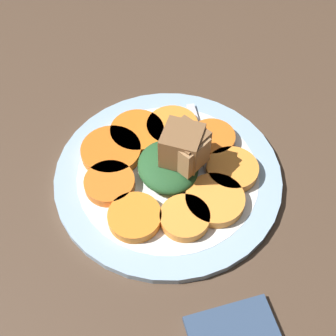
# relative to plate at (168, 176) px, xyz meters

# --- Properties ---
(table_slab) EXTENTS (1.20, 1.20, 0.02)m
(table_slab) POSITION_rel_plate_xyz_m (0.00, 0.00, -0.02)
(table_slab) COLOR #4C3828
(table_slab) RESTS_ON ground
(plate) EXTENTS (0.28, 0.28, 0.01)m
(plate) POSITION_rel_plate_xyz_m (0.00, 0.00, 0.00)
(plate) COLOR #99B7D1
(plate) RESTS_ON table_slab
(carrot_slice_0) EXTENTS (0.06, 0.06, 0.01)m
(carrot_slice_0) POSITION_rel_plate_xyz_m (-0.07, 0.00, 0.01)
(carrot_slice_0) COLOR orange
(carrot_slice_0) RESTS_ON plate
(carrot_slice_1) EXTENTS (0.07, 0.07, 0.01)m
(carrot_slice_1) POSITION_rel_plate_xyz_m (-0.06, -0.04, 0.01)
(carrot_slice_1) COLOR orange
(carrot_slice_1) RESTS_ON plate
(carrot_slice_2) EXTENTS (0.06, 0.06, 0.01)m
(carrot_slice_2) POSITION_rel_plate_xyz_m (-0.02, -0.07, 0.01)
(carrot_slice_2) COLOR orange
(carrot_slice_2) RESTS_ON plate
(carrot_slice_3) EXTENTS (0.06, 0.06, 0.01)m
(carrot_slice_3) POSITION_rel_plate_xyz_m (0.03, -0.07, 0.01)
(carrot_slice_3) COLOR orange
(carrot_slice_3) RESTS_ON plate
(carrot_slice_4) EXTENTS (0.07, 0.07, 0.01)m
(carrot_slice_4) POSITION_rel_plate_xyz_m (0.06, -0.02, 0.01)
(carrot_slice_4) COLOR orange
(carrot_slice_4) RESTS_ON plate
(carrot_slice_5) EXTENTS (0.07, 0.07, 0.01)m
(carrot_slice_5) POSITION_rel_plate_xyz_m (0.07, 0.02, 0.01)
(carrot_slice_5) COLOR orange
(carrot_slice_5) RESTS_ON plate
(carrot_slice_6) EXTENTS (0.07, 0.07, 0.01)m
(carrot_slice_6) POSITION_rel_plate_xyz_m (0.05, 0.06, 0.01)
(carrot_slice_6) COLOR orange
(carrot_slice_6) RESTS_ON plate
(carrot_slice_7) EXTENTS (0.06, 0.06, 0.01)m
(carrot_slice_7) POSITION_rel_plate_xyz_m (-0.00, 0.07, 0.01)
(carrot_slice_7) COLOR orange
(carrot_slice_7) RESTS_ON plate
(carrot_slice_8) EXTENTS (0.06, 0.06, 0.01)m
(carrot_slice_8) POSITION_rel_plate_xyz_m (-0.05, 0.05, 0.01)
(carrot_slice_8) COLOR orange
(carrot_slice_8) RESTS_ON plate
(center_pile) EXTENTS (0.08, 0.09, 0.07)m
(center_pile) POSITION_rel_plate_xyz_m (-0.00, -0.01, 0.04)
(center_pile) COLOR #235128
(center_pile) RESTS_ON plate
(fork) EXTENTS (0.19, 0.03, 0.00)m
(fork) POSITION_rel_plate_xyz_m (0.00, -0.05, 0.01)
(fork) COLOR silver
(fork) RESTS_ON plate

